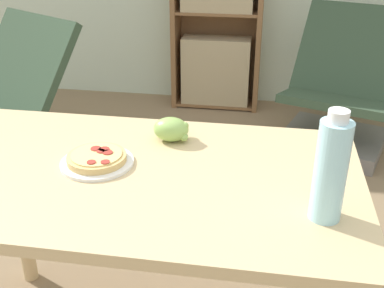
# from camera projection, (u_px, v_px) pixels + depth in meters

# --- Properties ---
(dining_table) EXTENTS (1.31, 0.75, 0.77)m
(dining_table) POSITION_uv_depth(u_px,v_px,m) (137.00, 202.00, 1.44)
(dining_table) COLOR #D1B27F
(dining_table) RESTS_ON ground_plane
(pizza_on_plate) EXTENTS (0.22, 0.22, 0.04)m
(pizza_on_plate) POSITION_uv_depth(u_px,v_px,m) (97.00, 159.00, 1.43)
(pizza_on_plate) COLOR white
(pizza_on_plate) RESTS_ON dining_table
(grape_bunch) EXTENTS (0.12, 0.09, 0.08)m
(grape_bunch) POSITION_uv_depth(u_px,v_px,m) (172.00, 129.00, 1.56)
(grape_bunch) COLOR #93BC5B
(grape_bunch) RESTS_ON dining_table
(drink_bottle) EXTENTS (0.08, 0.08, 0.29)m
(drink_bottle) POSITION_uv_depth(u_px,v_px,m) (331.00, 170.00, 1.13)
(drink_bottle) COLOR #A3DBEA
(drink_bottle) RESTS_ON dining_table
(lounge_chair_near) EXTENTS (0.92, 0.99, 0.88)m
(lounge_chair_near) POSITION_uv_depth(u_px,v_px,m) (7.00, 125.00, 2.85)
(lounge_chair_near) COLOR slate
(lounge_chair_near) RESTS_ON ground_plane
(lounge_chair_far) EXTENTS (0.86, 0.94, 0.88)m
(lounge_chair_far) POSITION_uv_depth(u_px,v_px,m) (340.00, 105.00, 3.12)
(lounge_chair_far) COLOR slate
(lounge_chair_far) RESTS_ON ground_plane
(bookshelf) EXTENTS (0.67, 0.27, 1.48)m
(bookshelf) POSITION_uv_depth(u_px,v_px,m) (217.00, 20.00, 3.61)
(bookshelf) COLOR brown
(bookshelf) RESTS_ON ground_plane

